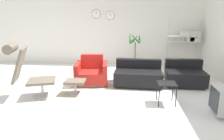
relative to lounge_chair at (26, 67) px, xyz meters
The scene contains 11 objects.
ground_plane 1.94m from the lounge_chair, 12.96° to the left, with size 12.00×12.00×0.00m, color white.
wall_back 3.99m from the lounge_chair, 63.35° to the left, with size 12.00×0.09×2.80m.
round_rug 1.71m from the lounge_chair, ahead, with size 2.00×2.00×0.01m.
lounge_chair is the anchor object (origin of this frame).
ottoman 1.15m from the lounge_chair, 17.30° to the left, with size 0.46×0.39×0.34m.
armchair_red 1.76m from the lounge_chair, 43.15° to the left, with size 0.94×0.89×0.76m.
couch_low 2.79m from the lounge_chair, 24.52° to the left, with size 1.27×0.87×0.65m.
couch_second 3.98m from the lounge_chair, 18.33° to the left, with size 1.02×0.86×0.65m.
side_table 3.06m from the lounge_chair, ahead, with size 0.38×0.38×0.45m.
potted_plant 3.72m from the lounge_chair, 48.78° to the left, with size 0.46×0.46×1.31m.
shelf_unit 5.41m from the lounge_chair, 36.44° to the left, with size 1.13×0.28×1.66m.
Camera 1 is at (0.50, -4.46, 1.77)m, focal length 32.00 mm.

